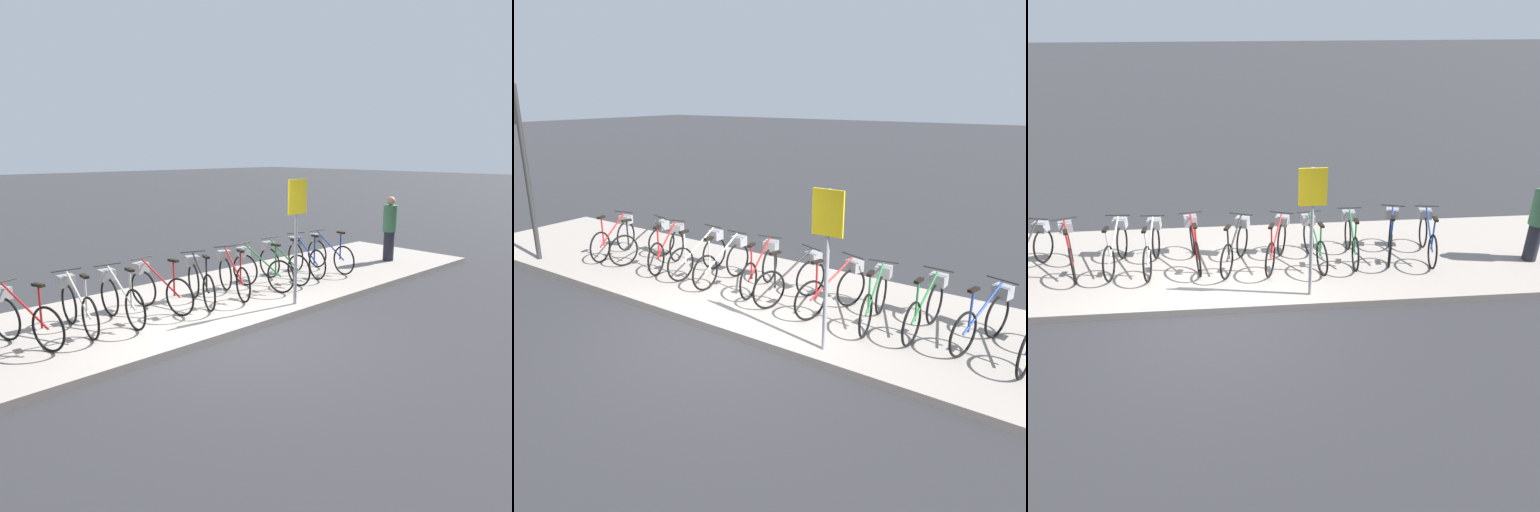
% 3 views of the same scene
% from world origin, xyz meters
% --- Properties ---
extents(ground_plane, '(120.00, 120.00, 0.00)m').
position_xyz_m(ground_plane, '(0.00, 0.00, 0.00)').
color(ground_plane, '#2D2D30').
extents(sidewalk, '(15.44, 3.29, 0.12)m').
position_xyz_m(sidewalk, '(0.00, 1.65, 0.06)').
color(sidewalk, '#9E9389').
rests_on(sidewalk, ground_plane).
extents(parked_bicycle_0, '(0.56, 1.50, 0.95)m').
position_xyz_m(parked_bicycle_0, '(-4.12, 1.48, 0.54)').
color(parked_bicycle_0, black).
rests_on(parked_bicycle_0, sidewalk).
extents(parked_bicycle_1, '(0.49, 1.52, 0.95)m').
position_xyz_m(parked_bicycle_1, '(-3.29, 1.61, 0.54)').
color(parked_bicycle_1, black).
rests_on(parked_bicycle_1, sidewalk).
extents(parked_bicycle_2, '(0.63, 1.47, 0.95)m').
position_xyz_m(parked_bicycle_2, '(-2.63, 1.58, 0.54)').
color(parked_bicycle_2, black).
rests_on(parked_bicycle_2, sidewalk).
extents(parked_bicycle_3, '(0.46, 1.54, 0.95)m').
position_xyz_m(parked_bicycle_3, '(-1.80, 1.64, 0.54)').
color(parked_bicycle_3, black).
rests_on(parked_bicycle_3, sidewalk).
extents(parked_bicycle_4, '(0.46, 1.54, 0.95)m').
position_xyz_m(parked_bicycle_4, '(-1.14, 1.56, 0.54)').
color(parked_bicycle_4, black).
rests_on(parked_bicycle_4, sidewalk).
extents(parked_bicycle_5, '(0.47, 1.52, 0.95)m').
position_xyz_m(parked_bicycle_5, '(-0.38, 1.66, 0.54)').
color(parked_bicycle_5, black).
rests_on(parked_bicycle_5, sidewalk).
extents(parked_bicycle_6, '(0.63, 1.47, 0.95)m').
position_xyz_m(parked_bicycle_6, '(0.40, 1.51, 0.54)').
color(parked_bicycle_6, black).
rests_on(parked_bicycle_6, sidewalk).
extents(parked_bicycle_7, '(0.62, 1.48, 0.95)m').
position_xyz_m(parked_bicycle_7, '(1.17, 1.51, 0.54)').
color(parked_bicycle_7, black).
rests_on(parked_bicycle_7, sidewalk).
extents(parked_bicycle_8, '(0.46, 1.53, 0.95)m').
position_xyz_m(parked_bicycle_8, '(1.85, 1.50, 0.54)').
color(parked_bicycle_8, black).
rests_on(parked_bicycle_8, sidewalk).
extents(parked_bicycle_9, '(0.46, 1.54, 0.95)m').
position_xyz_m(parked_bicycle_9, '(2.59, 1.61, 0.54)').
color(parked_bicycle_9, black).
rests_on(parked_bicycle_9, sidewalk).
extents(parked_bicycle_10, '(0.58, 1.49, 0.95)m').
position_xyz_m(parked_bicycle_10, '(3.38, 1.67, 0.54)').
color(parked_bicycle_10, black).
rests_on(parked_bicycle_10, sidewalk).
extents(traffic_light, '(0.24, 0.40, 3.53)m').
position_xyz_m(traffic_light, '(-5.27, 0.24, 2.66)').
color(traffic_light, '#2D2D2D').
rests_on(traffic_light, sidewalk).
extents(sign_post, '(0.44, 0.07, 2.22)m').
position_xyz_m(sign_post, '(1.62, 0.29, 1.63)').
color(sign_post, '#99999E').
rests_on(sign_post, sidewalk).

